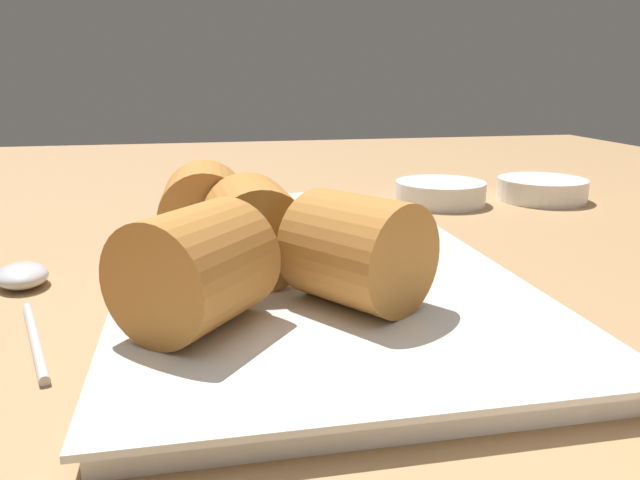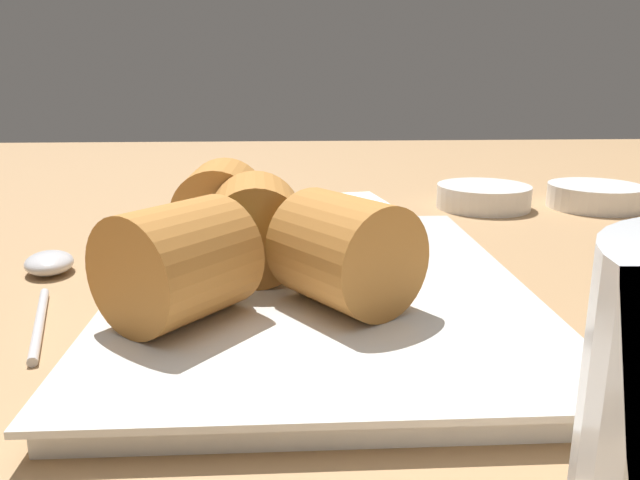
# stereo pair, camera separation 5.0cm
# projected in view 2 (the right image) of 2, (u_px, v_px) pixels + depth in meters

# --- Properties ---
(table_surface) EXTENTS (1.80, 1.40, 0.02)m
(table_surface) POSITION_uv_depth(u_px,v_px,m) (356.00, 337.00, 0.35)
(table_surface) COLOR #A87F54
(table_surface) RESTS_ON ground
(serving_plate) EXTENTS (0.31, 0.23, 0.01)m
(serving_plate) POSITION_uv_depth(u_px,v_px,m) (320.00, 290.00, 0.37)
(serving_plate) COLOR silver
(serving_plate) RESTS_ON table_surface
(roll_front_left) EXTENTS (0.08, 0.08, 0.06)m
(roll_front_left) POSITION_uv_depth(u_px,v_px,m) (340.00, 250.00, 0.32)
(roll_front_left) COLOR #B77533
(roll_front_left) RESTS_ON serving_plate
(roll_front_right) EXTENTS (0.07, 0.06, 0.06)m
(roll_front_right) POSITION_uv_depth(u_px,v_px,m) (222.00, 204.00, 0.43)
(roll_front_right) COLOR #B77533
(roll_front_right) RESTS_ON serving_plate
(roll_back_left) EXTENTS (0.08, 0.08, 0.06)m
(roll_back_left) POSITION_uv_depth(u_px,v_px,m) (185.00, 261.00, 0.30)
(roll_back_left) COLOR #B77533
(roll_back_left) RESTS_ON serving_plate
(roll_back_right) EXTENTS (0.07, 0.06, 0.06)m
(roll_back_right) POSITION_uv_depth(u_px,v_px,m) (256.00, 225.00, 0.37)
(roll_back_right) COLOR #B77533
(roll_back_right) RESTS_ON serving_plate
(dipping_bowl_near) EXTENTS (0.09, 0.09, 0.02)m
(dipping_bowl_near) POSITION_uv_depth(u_px,v_px,m) (483.00, 196.00, 0.62)
(dipping_bowl_near) COLOR white
(dipping_bowl_near) RESTS_ON table_surface
(dipping_bowl_far) EXTENTS (0.09, 0.09, 0.02)m
(dipping_bowl_far) POSITION_uv_depth(u_px,v_px,m) (595.00, 195.00, 0.62)
(dipping_bowl_far) COLOR white
(dipping_bowl_far) RESTS_ON table_surface
(spoon) EXTENTS (0.16, 0.07, 0.01)m
(spoon) POSITION_uv_depth(u_px,v_px,m) (48.00, 268.00, 0.41)
(spoon) COLOR silver
(spoon) RESTS_ON table_surface
(napkin) EXTENTS (0.15, 0.14, 0.01)m
(napkin) POSITION_uv_depth(u_px,v_px,m) (334.00, 210.00, 0.60)
(napkin) COLOR white
(napkin) RESTS_ON table_surface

